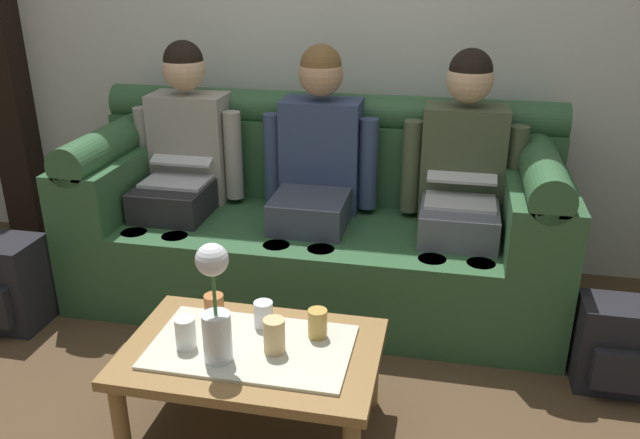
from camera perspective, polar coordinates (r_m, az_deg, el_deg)
couch at (r=3.19m, az=-0.26°, el=-0.36°), size 2.29×0.88×0.96m
person_left at (r=3.29m, az=-11.92°, el=5.20°), size 0.56×0.67×1.22m
person_middle at (r=3.09m, az=-0.28°, el=4.57°), size 0.56×0.67×1.22m
person_right at (r=3.03m, az=12.35°, el=3.64°), size 0.56×0.67×1.22m
coffee_table at (r=2.31m, az=-6.00°, el=-12.04°), size 0.88×0.57×0.36m
flower_vase at (r=2.11m, az=-9.21°, el=-7.40°), size 0.10×0.10×0.42m
cup_near_left at (r=2.27m, az=-11.73°, el=-9.72°), size 0.07×0.07×0.11m
cup_near_right at (r=2.21m, az=-4.04°, el=-10.14°), size 0.07×0.07×0.12m
cup_far_center at (r=2.39m, az=-9.26°, el=-7.77°), size 0.07×0.07×0.11m
cup_far_left at (r=2.35m, az=-4.99°, el=-8.29°), size 0.07×0.07×0.10m
cup_far_right at (r=2.28m, az=-0.22°, el=-9.11°), size 0.07×0.07×0.10m
backpack_left at (r=3.31m, az=-26.10°, el=-5.09°), size 0.35×0.29×0.42m
backpack_right at (r=2.83m, az=24.66°, el=-10.13°), size 0.31×0.25×0.37m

